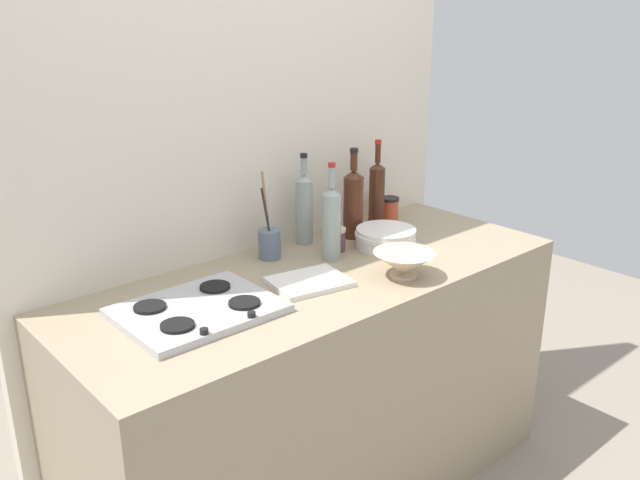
# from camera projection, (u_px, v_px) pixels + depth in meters

# --- Properties ---
(counter_block) EXTENTS (1.80, 0.70, 0.90)m
(counter_block) POSITION_uv_depth(u_px,v_px,m) (320.00, 388.00, 2.45)
(counter_block) COLOR tan
(counter_block) RESTS_ON ground
(backsplash_panel) EXTENTS (1.90, 0.06, 2.40)m
(backsplash_panel) POSITION_uv_depth(u_px,v_px,m) (252.00, 167.00, 2.46)
(backsplash_panel) COLOR beige
(backsplash_panel) RESTS_ON ground
(stovetop_hob) EXTENTS (0.45, 0.35, 0.04)m
(stovetop_hob) POSITION_uv_depth(u_px,v_px,m) (198.00, 310.00, 1.99)
(stovetop_hob) COLOR #B2B2B7
(stovetop_hob) RESTS_ON counter_block
(plate_stack) EXTENTS (0.23, 0.23, 0.07)m
(plate_stack) POSITION_uv_depth(u_px,v_px,m) (386.00, 238.00, 2.53)
(plate_stack) COLOR white
(plate_stack) RESTS_ON counter_block
(wine_bottle_leftmost) EXTENTS (0.06, 0.06, 0.35)m
(wine_bottle_leftmost) POSITION_uv_depth(u_px,v_px,m) (304.00, 208.00, 2.53)
(wine_bottle_leftmost) COLOR gray
(wine_bottle_leftmost) RESTS_ON counter_block
(wine_bottle_mid_left) EXTENTS (0.07, 0.07, 0.35)m
(wine_bottle_mid_left) POSITION_uv_depth(u_px,v_px,m) (331.00, 222.00, 2.37)
(wine_bottle_mid_left) COLOR gray
(wine_bottle_mid_left) RESTS_ON counter_block
(wine_bottle_mid_right) EXTENTS (0.08, 0.08, 0.35)m
(wine_bottle_mid_right) POSITION_uv_depth(u_px,v_px,m) (353.00, 202.00, 2.60)
(wine_bottle_mid_right) COLOR #472314
(wine_bottle_mid_right) RESTS_ON counter_block
(wine_bottle_rightmost) EXTENTS (0.06, 0.06, 0.36)m
(wine_bottle_rightmost) POSITION_uv_depth(u_px,v_px,m) (377.00, 192.00, 2.74)
(wine_bottle_rightmost) COLOR #472314
(wine_bottle_rightmost) RESTS_ON counter_block
(mixing_bowl) EXTENTS (0.21, 0.21, 0.09)m
(mixing_bowl) POSITION_uv_depth(u_px,v_px,m) (404.00, 263.00, 2.25)
(mixing_bowl) COLOR beige
(mixing_bowl) RESTS_ON counter_block
(utensil_crock) EXTENTS (0.08, 0.08, 0.32)m
(utensil_crock) POSITION_uv_depth(u_px,v_px,m) (269.00, 242.00, 2.41)
(utensil_crock) COLOR slate
(utensil_crock) RESTS_ON counter_block
(condiment_jar_front) EXTENTS (0.08, 0.08, 0.10)m
(condiment_jar_front) POSITION_uv_depth(u_px,v_px,m) (390.00, 208.00, 2.85)
(condiment_jar_front) COLOR #C64C2D
(condiment_jar_front) RESTS_ON counter_block
(condiment_jar_rear) EXTENTS (0.07, 0.07, 0.09)m
(condiment_jar_rear) POSITION_uv_depth(u_px,v_px,m) (336.00, 239.00, 2.49)
(condiment_jar_rear) COLOR #66384C
(condiment_jar_rear) RESTS_ON counter_block
(cutting_board) EXTENTS (0.28, 0.23, 0.02)m
(cutting_board) POSITION_uv_depth(u_px,v_px,m) (309.00, 282.00, 2.20)
(cutting_board) COLOR silver
(cutting_board) RESTS_ON counter_block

